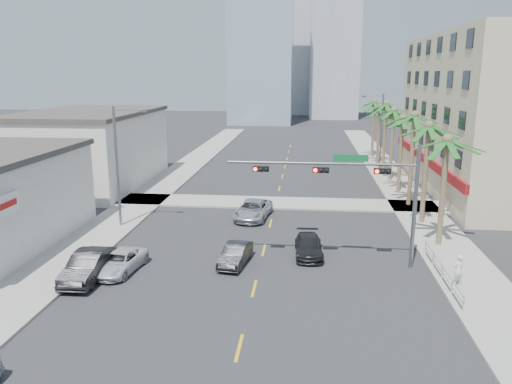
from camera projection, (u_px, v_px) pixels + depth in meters
ground at (245, 325)px, 23.05m from camera, size 260.00×260.00×0.00m
sidewalk_right at (419, 213)px, 41.19m from camera, size 4.00×120.00×0.15m
sidewalk_left at (137, 205)px, 43.57m from camera, size 4.00×120.00×0.15m
sidewalk_cross at (275, 203)px, 44.31m from camera, size 80.00×4.00×0.15m
building_right at (509, 114)px, 48.14m from camera, size 15.25×28.00×15.00m
building_left_far at (90, 150)px, 51.23m from camera, size 11.00×18.00×7.20m
tower_far_left at (262, 14)px, 110.14m from camera, size 14.00×14.00×48.00m
tower_far_center at (289, 37)px, 139.37m from camera, size 16.00×16.00×42.00m
traffic_signal_mast at (360, 184)px, 28.99m from camera, size 11.12×0.54×7.20m
palm_tree_0 at (447, 141)px, 31.85m from camera, size 4.80×4.80×7.80m
palm_tree_1 at (429, 127)px, 36.80m from camera, size 4.80×4.80×8.16m
palm_tree_2 at (415, 116)px, 41.75m from camera, size 4.80×4.80×8.52m
palm_tree_3 at (403, 119)px, 46.94m from camera, size 4.80×4.80×7.80m
palm_tree_4 at (394, 111)px, 51.89m from camera, size 4.80×4.80×8.16m
palm_tree_5 at (387, 105)px, 56.84m from camera, size 4.80×4.80×8.52m
palm_tree_6 at (380, 108)px, 62.03m from camera, size 4.80×4.80×7.80m
palm_tree_7 at (375, 103)px, 66.98m from camera, size 4.80×4.80×8.16m
streetlight_left at (119, 161)px, 36.50m from camera, size 2.55×0.25×9.00m
streetlight_right at (380, 129)px, 57.54m from camera, size 2.55×0.25×9.00m
guardrail at (442, 270)px, 27.67m from camera, size 0.08×8.08×1.00m
car_parked_mid at (88, 266)px, 27.95m from camera, size 1.76×4.82×1.58m
car_parked_far at (119, 262)px, 29.05m from camera, size 2.50×4.52×1.20m
car_lane_left at (235, 254)px, 30.21m from camera, size 1.82×3.93×1.25m
car_lane_center at (253, 210)px, 39.73m from camera, size 2.99×5.39×1.43m
car_lane_right at (309, 246)px, 31.69m from camera, size 1.90×4.28×1.22m
pedestrian at (458, 270)px, 26.81m from camera, size 0.75×0.67×1.73m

